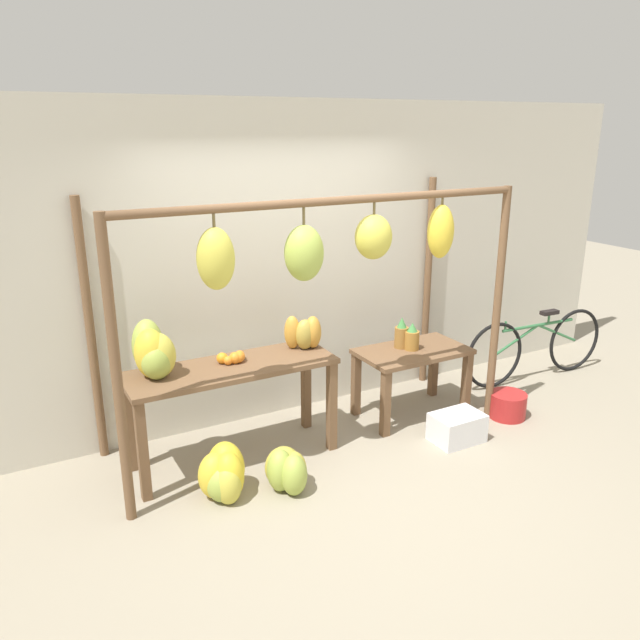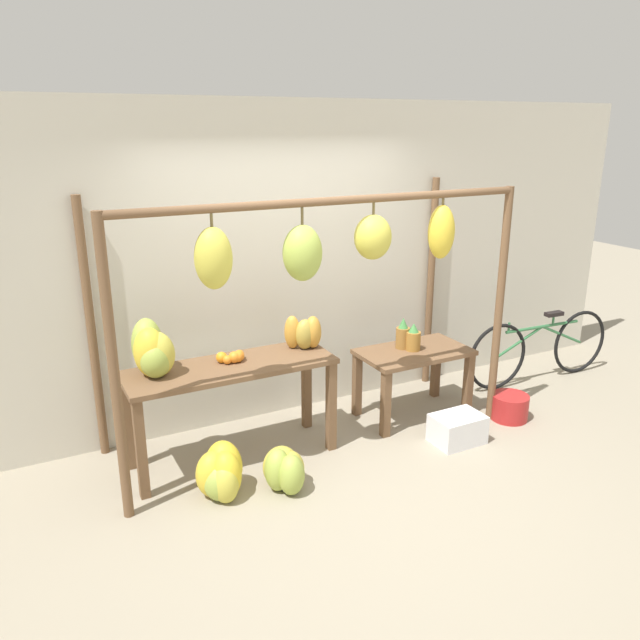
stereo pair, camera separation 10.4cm
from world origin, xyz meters
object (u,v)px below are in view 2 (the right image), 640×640
(banana_pile_on_table, at_px, (152,352))
(blue_bucket, at_px, (510,407))
(banana_pile_ground_right, at_px, (284,469))
(papaya_pile, at_px, (305,333))
(banana_pile_ground_left, at_px, (222,474))
(pineapple_cluster, at_px, (408,337))
(orange_pile, at_px, (233,357))
(fruit_crate_white, at_px, (457,429))
(parked_bicycle, at_px, (540,348))

(banana_pile_on_table, relative_size, blue_bucket, 1.34)
(banana_pile_ground_right, bearing_deg, papaya_pile, 53.15)
(papaya_pile, bearing_deg, banana_pile_ground_left, -149.98)
(banana_pile_ground_right, height_order, papaya_pile, papaya_pile)
(blue_bucket, distance_m, papaya_pile, 2.07)
(pineapple_cluster, bearing_deg, papaya_pile, 178.43)
(orange_pile, distance_m, papaya_pile, 0.64)
(fruit_crate_white, bearing_deg, banana_pile_ground_left, 175.82)
(pineapple_cluster, relative_size, fruit_crate_white, 0.67)
(banana_pile_on_table, distance_m, pineapple_cluster, 2.28)
(banana_pile_ground_right, distance_m, papaya_pile, 1.14)
(banana_pile_ground_right, bearing_deg, blue_bucket, 2.43)
(banana_pile_ground_right, distance_m, fruit_crate_white, 1.59)
(banana_pile_ground_right, bearing_deg, fruit_crate_white, -1.12)
(orange_pile, height_order, pineapple_cluster, pineapple_cluster)
(parked_bicycle, distance_m, papaya_pile, 2.77)
(parked_bicycle, bearing_deg, banana_pile_on_table, 179.58)
(pineapple_cluster, xyz_separation_m, blue_bucket, (0.78, -0.53, -0.64))
(parked_bicycle, bearing_deg, fruit_crate_white, -157.56)
(orange_pile, xyz_separation_m, banana_pile_ground_right, (0.14, -0.64, -0.70))
(parked_bicycle, bearing_deg, banana_pile_ground_right, -168.78)
(blue_bucket, relative_size, papaya_pile, 0.96)
(banana_pile_on_table, bearing_deg, banana_pile_ground_right, -41.57)
(banana_pile_ground_left, bearing_deg, papaya_pile, 30.02)
(orange_pile, height_order, papaya_pile, papaya_pile)
(banana_pile_on_table, relative_size, pineapple_cluster, 1.57)
(banana_pile_ground_left, bearing_deg, banana_pile_ground_right, -14.88)
(banana_pile_on_table, height_order, pineapple_cluster, banana_pile_on_table)
(papaya_pile, bearing_deg, blue_bucket, -17.30)
(fruit_crate_white, xyz_separation_m, blue_bucket, (0.71, 0.13, -0.01))
(pineapple_cluster, distance_m, blue_bucket, 1.15)
(pineapple_cluster, height_order, blue_bucket, pineapple_cluster)
(orange_pile, bearing_deg, blue_bucket, -12.49)
(banana_pile_ground_right, bearing_deg, parked_bicycle, 11.22)
(orange_pile, bearing_deg, banana_pile_ground_left, -120.44)
(blue_bucket, bearing_deg, banana_pile_on_table, 169.47)
(banana_pile_on_table, bearing_deg, pineapple_cluster, -0.82)
(blue_bucket, bearing_deg, papaya_pile, 162.70)
(pineapple_cluster, bearing_deg, banana_pile_ground_left, -165.30)
(orange_pile, height_order, banana_pile_ground_left, orange_pile)
(banana_pile_on_table, height_order, fruit_crate_white, banana_pile_on_table)
(parked_bicycle, bearing_deg, papaya_pile, 179.48)
(banana_pile_on_table, relative_size, orange_pile, 1.93)
(pineapple_cluster, distance_m, banana_pile_ground_left, 2.11)
(banana_pile_ground_right, bearing_deg, banana_pile_on_table, 138.43)
(orange_pile, relative_size, blue_bucket, 0.70)
(banana_pile_on_table, bearing_deg, orange_pile, -2.53)
(orange_pile, xyz_separation_m, fruit_crate_white, (1.73, -0.67, -0.73))
(parked_bicycle, bearing_deg, blue_bucket, -149.24)
(pineapple_cluster, bearing_deg, orange_pile, 179.81)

